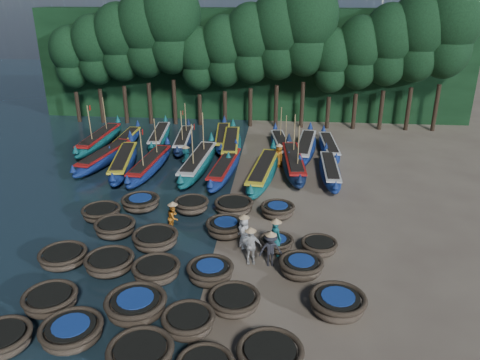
# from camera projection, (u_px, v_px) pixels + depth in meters

# --- Properties ---
(ground) EXTENTS (120.00, 120.00, 0.00)m
(ground) POSITION_uv_depth(u_px,v_px,m) (220.00, 230.00, 24.16)
(ground) COLOR #7A6D59
(ground) RESTS_ON ground
(foliage_wall) EXTENTS (40.00, 3.00, 10.00)m
(foliage_wall) POSITION_uv_depth(u_px,v_px,m) (252.00, 64.00, 43.93)
(foliage_wall) COLOR black
(foliage_wall) RESTS_ON ground
(coracle_0) EXTENTS (2.27, 2.27, 0.72)m
(coracle_0) POSITION_uv_depth(u_px,v_px,m) (2.00, 339.00, 16.01)
(coracle_0) COLOR brown
(coracle_0) RESTS_ON ground
(coracle_1) EXTENTS (2.70, 2.70, 0.73)m
(coracle_1) POSITION_uv_depth(u_px,v_px,m) (72.00, 332.00, 16.36)
(coracle_1) COLOR brown
(coracle_1) RESTS_ON ground
(coracle_2) EXTENTS (2.42, 2.42, 0.84)m
(coracle_2) POSITION_uv_depth(u_px,v_px,m) (141.00, 355.00, 15.23)
(coracle_2) COLOR brown
(coracle_2) RESTS_ON ground
(coracle_4) EXTENTS (2.60, 2.60, 0.76)m
(coracle_4) POSITION_uv_depth(u_px,v_px,m) (270.00, 355.00, 15.29)
(coracle_4) COLOR brown
(coracle_4) RESTS_ON ground
(coracle_5) EXTENTS (2.59, 2.59, 0.74)m
(coracle_5) POSITION_uv_depth(u_px,v_px,m) (50.00, 300.00, 18.01)
(coracle_5) COLOR brown
(coracle_5) RESTS_ON ground
(coracle_6) EXTENTS (2.50, 2.50, 0.85)m
(coracle_6) POSITION_uv_depth(u_px,v_px,m) (136.00, 306.00, 17.60)
(coracle_6) COLOR brown
(coracle_6) RESTS_ON ground
(coracle_7) EXTENTS (2.00, 2.00, 0.79)m
(coracle_7) POSITION_uv_depth(u_px,v_px,m) (188.00, 322.00, 16.79)
(coracle_7) COLOR brown
(coracle_7) RESTS_ON ground
(coracle_8) EXTENTS (2.15, 2.15, 0.68)m
(coracle_8) POSITION_uv_depth(u_px,v_px,m) (234.00, 301.00, 18.03)
(coracle_8) COLOR brown
(coracle_8) RESTS_ON ground
(coracle_9) EXTENTS (2.49, 2.49, 0.82)m
(coracle_9) POSITION_uv_depth(u_px,v_px,m) (337.00, 303.00, 17.75)
(coracle_9) COLOR brown
(coracle_9) RESTS_ON ground
(coracle_10) EXTENTS (2.16, 2.16, 0.71)m
(coracle_10) POSITION_uv_depth(u_px,v_px,m) (63.00, 257.00, 20.95)
(coracle_10) COLOR brown
(coracle_10) RESTS_ON ground
(coracle_11) EXTENTS (2.54, 2.54, 0.76)m
(coracle_11) POSITION_uv_depth(u_px,v_px,m) (110.00, 263.00, 20.46)
(coracle_11) COLOR brown
(coracle_11) RESTS_ON ground
(coracle_12) EXTENTS (2.46, 2.46, 0.77)m
(coracle_12) POSITION_uv_depth(u_px,v_px,m) (156.00, 270.00, 19.89)
(coracle_12) COLOR brown
(coracle_12) RESTS_ON ground
(coracle_13) EXTENTS (2.43, 2.43, 0.81)m
(coracle_13) POSITION_uv_depth(u_px,v_px,m) (210.00, 272.00, 19.74)
(coracle_13) COLOR brown
(coracle_13) RESTS_ON ground
(coracle_14) EXTENTS (2.30, 2.30, 0.77)m
(coracle_14) POSITION_uv_depth(u_px,v_px,m) (301.00, 266.00, 20.17)
(coracle_14) COLOR brown
(coracle_14) RESTS_ON ground
(coracle_15) EXTENTS (2.42, 2.42, 0.78)m
(coracle_15) POSITION_uv_depth(u_px,v_px,m) (115.00, 228.00, 23.45)
(coracle_15) COLOR brown
(coracle_15) RESTS_ON ground
(coracle_16) EXTENTS (2.66, 2.66, 0.79)m
(coracle_16) POSITION_uv_depth(u_px,v_px,m) (155.00, 239.00, 22.36)
(coracle_16) COLOR brown
(coracle_16) RESTS_ON ground
(coracle_17) EXTENTS (2.13, 2.13, 0.82)m
(coracle_17) POSITION_uv_depth(u_px,v_px,m) (226.00, 227.00, 23.41)
(coracle_17) COLOR brown
(coracle_17) RESTS_ON ground
(coracle_18) EXTENTS (1.68, 1.68, 0.64)m
(coracle_18) POSITION_uv_depth(u_px,v_px,m) (276.00, 243.00, 22.17)
(coracle_18) COLOR brown
(coracle_18) RESTS_ON ground
(coracle_19) EXTENTS (1.99, 1.99, 0.66)m
(coracle_19) POSITION_uv_depth(u_px,v_px,m) (319.00, 246.00, 21.89)
(coracle_19) COLOR brown
(coracle_19) RESTS_ON ground
(coracle_20) EXTENTS (2.15, 2.15, 0.70)m
(coracle_20) POSITION_uv_depth(u_px,v_px,m) (101.00, 213.00, 25.15)
(coracle_20) COLOR brown
(coracle_20) RESTS_ON ground
(coracle_21) EXTENTS (2.29, 2.29, 0.75)m
(coracle_21) POSITION_uv_depth(u_px,v_px,m) (141.00, 203.00, 26.24)
(coracle_21) COLOR brown
(coracle_21) RESTS_ON ground
(coracle_22) EXTENTS (2.23, 2.23, 0.78)m
(coracle_22) POSITION_uv_depth(u_px,v_px,m) (191.00, 205.00, 25.89)
(coracle_22) COLOR brown
(coracle_22) RESTS_ON ground
(coracle_23) EXTENTS (2.38, 2.38, 0.73)m
(coracle_23) POSITION_uv_depth(u_px,v_px,m) (234.00, 206.00, 25.88)
(coracle_23) COLOR brown
(coracle_23) RESTS_ON ground
(coracle_24) EXTENTS (1.94, 1.94, 0.73)m
(coracle_24) POSITION_uv_depth(u_px,v_px,m) (278.00, 210.00, 25.38)
(coracle_24) COLOR brown
(coracle_24) RESTS_ON ground
(long_boat_1) EXTENTS (2.75, 7.98, 1.42)m
(long_boat_1) POSITION_uv_depth(u_px,v_px,m) (105.00, 157.00, 33.10)
(long_boat_1) COLOR navy
(long_boat_1) RESTS_ON ground
(long_boat_2) EXTENTS (2.83, 8.34, 1.49)m
(long_boat_2) POSITION_uv_depth(u_px,v_px,m) (123.00, 162.00, 32.02)
(long_boat_2) COLOR navy
(long_boat_2) RESTS_ON ground
(long_boat_3) EXTENTS (2.01, 8.12, 3.46)m
(long_boat_3) POSITION_uv_depth(u_px,v_px,m) (150.00, 165.00, 31.58)
(long_boat_3) COLOR navy
(long_boat_3) RESTS_ON ground
(long_boat_4) EXTENTS (2.15, 8.93, 3.80)m
(long_boat_4) POSITION_uv_depth(u_px,v_px,m) (198.00, 163.00, 31.75)
(long_boat_4) COLOR #115E60
(long_boat_4) RESTS_ON ground
(long_boat_5) EXTENTS (2.15, 8.11, 1.43)m
(long_boat_5) POSITION_uv_depth(u_px,v_px,m) (225.00, 168.00, 31.00)
(long_boat_5) COLOR navy
(long_boat_5) RESTS_ON ground
(long_boat_6) EXTENTS (2.60, 8.71, 1.54)m
(long_boat_6) POSITION_uv_depth(u_px,v_px,m) (263.00, 172.00, 30.27)
(long_boat_6) COLOR #115E60
(long_boat_6) RESTS_ON ground
(long_boat_7) EXTENTS (2.15, 8.61, 3.67)m
(long_boat_7) POSITION_uv_depth(u_px,v_px,m) (293.00, 163.00, 31.81)
(long_boat_7) COLOR #101B3C
(long_boat_7) RESTS_ON ground
(long_boat_8) EXTENTS (1.33, 7.47, 1.31)m
(long_boat_8) POSITION_uv_depth(u_px,v_px,m) (330.00, 171.00, 30.69)
(long_boat_8) COLOR navy
(long_boat_8) RESTS_ON ground
(long_boat_9) EXTENTS (1.75, 8.71, 3.70)m
(long_boat_9) POSITION_uv_depth(u_px,v_px,m) (100.00, 140.00, 36.75)
(long_boat_9) COLOR #115E60
(long_boat_9) RESTS_ON ground
(long_boat_10) EXTENTS (1.30, 7.28, 1.28)m
(long_boat_10) POSITION_uv_depth(u_px,v_px,m) (125.00, 141.00, 36.79)
(long_boat_10) COLOR navy
(long_boat_10) RESTS_ON ground
(long_boat_11) EXTENTS (2.14, 7.79, 1.38)m
(long_boat_11) POSITION_uv_depth(u_px,v_px,m) (159.00, 136.00, 37.76)
(long_boat_11) COLOR #115E60
(long_boat_11) RESTS_ON ground
(long_boat_12) EXTENTS (1.93, 7.57, 3.23)m
(long_boat_12) POSITION_uv_depth(u_px,v_px,m) (184.00, 140.00, 36.87)
(long_boat_12) COLOR #101B3C
(long_boat_12) RESTS_ON ground
(long_boat_13) EXTENTS (2.11, 7.94, 1.40)m
(long_boat_13) POSITION_uv_depth(u_px,v_px,m) (223.00, 138.00, 37.37)
(long_boat_13) COLOR navy
(long_boat_13) RESTS_ON ground
(long_boat_14) EXTENTS (2.15, 8.82, 1.56)m
(long_boat_14) POSITION_uv_depth(u_px,v_px,m) (231.00, 145.00, 35.57)
(long_boat_14) COLOR #115E60
(long_boat_14) RESTS_ON ground
(long_boat_15) EXTENTS (2.44, 7.42, 3.19)m
(long_boat_15) POSITION_uv_depth(u_px,v_px,m) (281.00, 145.00, 35.73)
(long_boat_15) COLOR navy
(long_boat_15) RESTS_ON ground
(long_boat_16) EXTENTS (2.57, 8.49, 1.51)m
(long_boat_16) POSITION_uv_depth(u_px,v_px,m) (305.00, 147.00, 34.97)
(long_boat_16) COLOR navy
(long_boat_16) RESTS_ON ground
(long_boat_17) EXTENTS (1.65, 7.30, 1.29)m
(long_boat_17) POSITION_uv_depth(u_px,v_px,m) (329.00, 147.00, 35.33)
(long_boat_17) COLOR navy
(long_boat_17) RESTS_ON ground
(fisherman_0) EXTENTS (0.85, 0.96, 1.85)m
(fisherman_0) POSITION_uv_depth(u_px,v_px,m) (244.00, 231.00, 22.24)
(fisherman_0) COLOR silver
(fisherman_0) RESTS_ON ground
(fisherman_1) EXTENTS (0.75, 0.77, 1.99)m
(fisherman_1) POSITION_uv_depth(u_px,v_px,m) (276.00, 236.00, 21.53)
(fisherman_1) COLOR #186065
(fisherman_1) RESTS_ON ground
(fisherman_2) EXTENTS (0.68, 0.83, 1.77)m
(fisherman_2) POSITION_uv_depth(u_px,v_px,m) (173.00, 216.00, 23.73)
(fisherman_2) COLOR #B06117
(fisherman_2) RESTS_ON ground
(fisherman_3) EXTENTS (1.14, 0.79, 1.82)m
(fisherman_3) POSITION_uv_depth(u_px,v_px,m) (271.00, 249.00, 20.75)
(fisherman_3) COLOR black
(fisherman_3) RESTS_ON ground
(fisherman_4) EXTENTS (1.05, 0.56, 1.90)m
(fisherman_4) POSITION_uv_depth(u_px,v_px,m) (251.00, 245.00, 20.93)
(fisherman_4) COLOR silver
(fisherman_4) RESTS_ON ground
(fisherman_5) EXTENTS (0.71, 1.66, 1.93)m
(fisherman_5) POSITION_uv_depth(u_px,v_px,m) (186.00, 158.00, 31.72)
(fisherman_5) COLOR #186065
(fisherman_5) RESTS_ON ground
(fisherman_6) EXTENTS (0.89, 0.90, 1.77)m
(fisherman_6) POSITION_uv_depth(u_px,v_px,m) (279.00, 155.00, 32.55)
(fisherman_6) COLOR #B06117
(fisherman_6) RESTS_ON ground
(tree_0) EXTENTS (3.68, 3.68, 8.68)m
(tree_0) POSITION_uv_depth(u_px,v_px,m) (71.00, 57.00, 41.72)
(tree_0) COLOR black
(tree_0) RESTS_ON ground
(tree_1) EXTENTS (4.09, 4.09, 9.65)m
(tree_1) POSITION_uv_depth(u_px,v_px,m) (95.00, 49.00, 41.27)
(tree_1) COLOR black
(tree_1) RESTS_ON ground
(tree_2) EXTENTS (4.51, 4.51, 10.63)m
(tree_2) POSITION_uv_depth(u_px,v_px,m) (120.00, 41.00, 40.81)
(tree_2) COLOR black
(tree_2) RESTS_ON ground
(tree_3) EXTENTS (4.92, 4.92, 11.60)m
(tree_3) POSITION_uv_depth(u_px,v_px,m) (145.00, 34.00, 40.36)
(tree_3) COLOR black
(tree_3) RESTS_ON ground
(tree_4) EXTENTS (5.34, 5.34, 12.58)m
(tree_4) POSITION_uv_depth(u_px,v_px,m) (171.00, 26.00, 39.91)
(tree_4) COLOR black
(tree_4) RESTS_ON ground
(tree_5) EXTENTS (3.68, 3.68, 8.68)m
(tree_5) POSITION_uv_depth(u_px,v_px,m) (198.00, 58.00, 40.73)
(tree_5) COLOR black
(tree_5) RESTS_ON ground
(tree_6) EXTENTS (4.09, 4.09, 9.65)m
(tree_6) POSITION_uv_depth(u_px,v_px,m) (224.00, 51.00, 40.27)
(tree_6) COLOR black
(tree_6) RESTS_ON ground
(tree_7) EXTENTS (4.51, 4.51, 10.63)m
(tree_7) POSITION_uv_depth(u_px,v_px,m) (251.00, 43.00, 39.82)
(tree_7) COLOR black
(tree_7) RESTS_ON ground
(tree_8) EXTENTS (4.92, 4.92, 11.60)m
(tree_8) POSITION_uv_depth(u_px,v_px,m) (278.00, 35.00, 39.36)
(tree_8) COLOR black
(tree_8) RESTS_ON ground
(tree_9) EXTENTS (5.34, 5.34, 12.58)m
(tree_9) POSITION_uv_depth(u_px,v_px,m) (306.00, 27.00, 38.91)
(tree_9) COLOR black
(tree_9) RESTS_ON ground
(tree_10) EXTENTS (3.68, 3.68, 8.68)m
(tree_10) POSITION_uv_depth(u_px,v_px,m) (332.00, 60.00, 39.73)
(tree_10) COLOR black
(tree_10) RESTS_ON ground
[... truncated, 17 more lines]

